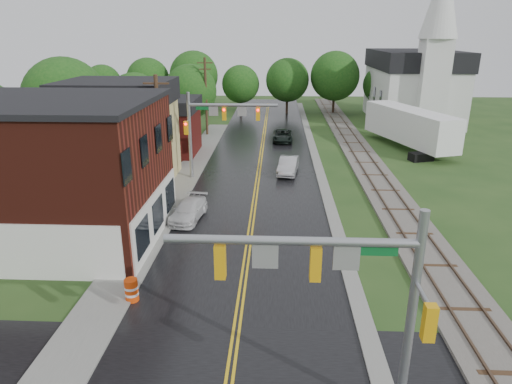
# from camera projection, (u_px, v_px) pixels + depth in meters

# --- Properties ---
(main_road) EXTENTS (10.00, 90.00, 0.02)m
(main_road) POSITION_uv_depth(u_px,v_px,m) (259.00, 169.00, 41.32)
(main_road) COLOR black
(main_road) RESTS_ON ground
(curb_right) EXTENTS (0.80, 70.00, 0.12)m
(curb_right) POSITION_uv_depth(u_px,v_px,m) (315.00, 156.00, 45.80)
(curb_right) COLOR gray
(curb_right) RESTS_ON ground
(sidewalk_left) EXTENTS (2.40, 50.00, 0.12)m
(sidewalk_left) POSITION_uv_depth(u_px,v_px,m) (180.00, 185.00, 36.88)
(sidewalk_left) COLOR gray
(sidewalk_left) RESTS_ON ground
(brick_building) EXTENTS (14.30, 10.30, 8.30)m
(brick_building) POSITION_uv_depth(u_px,v_px,m) (34.00, 171.00, 26.36)
(brick_building) COLOR #4C1910
(brick_building) RESTS_ON ground
(yellow_house) EXTENTS (8.00, 7.00, 6.40)m
(yellow_house) POSITION_uv_depth(u_px,v_px,m) (122.00, 143.00, 36.97)
(yellow_house) COLOR tan
(yellow_house) RESTS_ON ground
(darkred_building) EXTENTS (7.00, 6.00, 4.40)m
(darkred_building) POSITION_uv_depth(u_px,v_px,m) (162.00, 132.00, 45.74)
(darkred_building) COLOR #3F0F0C
(darkred_building) RESTS_ON ground
(church) EXTENTS (10.40, 18.40, 20.00)m
(church) POSITION_uv_depth(u_px,v_px,m) (416.00, 79.00, 60.87)
(church) COLOR silver
(church) RESTS_ON ground
(railroad) EXTENTS (3.20, 80.00, 0.30)m
(railroad) POSITION_uv_depth(u_px,v_px,m) (361.00, 155.00, 45.56)
(railroad) COLOR #59544C
(railroad) RESTS_ON ground
(traffic_signal_near) EXTENTS (7.34, 0.30, 7.20)m
(traffic_signal_near) POSITION_uv_depth(u_px,v_px,m) (341.00, 281.00, 13.14)
(traffic_signal_near) COLOR gray
(traffic_signal_near) RESTS_ON ground
(traffic_signal_far) EXTENTS (7.34, 0.43, 7.20)m
(traffic_signal_far) POSITION_uv_depth(u_px,v_px,m) (215.00, 120.00, 37.00)
(traffic_signal_far) COLOR gray
(traffic_signal_far) RESTS_ON ground
(utility_pole_b) EXTENTS (1.80, 0.28, 9.00)m
(utility_pole_b) POSITION_uv_depth(u_px,v_px,m) (160.00, 136.00, 32.52)
(utility_pole_b) COLOR #382616
(utility_pole_b) RESTS_ON ground
(utility_pole_c) EXTENTS (1.80, 0.28, 9.00)m
(utility_pole_c) POSITION_uv_depth(u_px,v_px,m) (206.00, 95.00, 53.25)
(utility_pole_c) COLOR #382616
(utility_pole_c) RESTS_ON ground
(tree_left_b) EXTENTS (7.60, 7.60, 9.69)m
(tree_left_b) POSITION_uv_depth(u_px,v_px,m) (67.00, 101.00, 42.00)
(tree_left_b) COLOR black
(tree_left_b) RESTS_ON ground
(tree_left_c) EXTENTS (6.00, 6.00, 7.65)m
(tree_left_c) POSITION_uv_depth(u_px,v_px,m) (136.00, 102.00, 49.76)
(tree_left_c) COLOR black
(tree_left_c) RESTS_ON ground
(tree_left_e) EXTENTS (6.40, 6.40, 8.16)m
(tree_left_e) POSITION_uv_depth(u_px,v_px,m) (191.00, 92.00, 55.09)
(tree_left_e) COLOR black
(tree_left_e) RESTS_ON ground
(suv_dark) EXTENTS (2.30, 4.77, 1.31)m
(suv_dark) POSITION_uv_depth(u_px,v_px,m) (283.00, 136.00, 51.49)
(suv_dark) COLOR black
(suv_dark) RESTS_ON ground
(sedan_silver) EXTENTS (2.08, 4.52, 1.43)m
(sedan_silver) POSITION_uv_depth(u_px,v_px,m) (288.00, 166.00, 39.76)
(sedan_silver) COLOR #AAABAF
(sedan_silver) RESTS_ON ground
(pickup_white) EXTENTS (2.27, 4.45, 1.24)m
(pickup_white) POSITION_uv_depth(u_px,v_px,m) (189.00, 210.00, 30.05)
(pickup_white) COLOR silver
(pickup_white) RESTS_ON ground
(semi_trailer) EXTENTS (6.97, 13.62, 4.15)m
(semi_trailer) POSITION_uv_depth(u_px,v_px,m) (409.00, 126.00, 47.82)
(semi_trailer) COLOR black
(semi_trailer) RESTS_ON ground
(construction_barrel) EXTENTS (0.67, 0.67, 1.10)m
(construction_barrel) POSITION_uv_depth(u_px,v_px,m) (132.00, 290.00, 20.91)
(construction_barrel) COLOR #DA3D09
(construction_barrel) RESTS_ON ground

